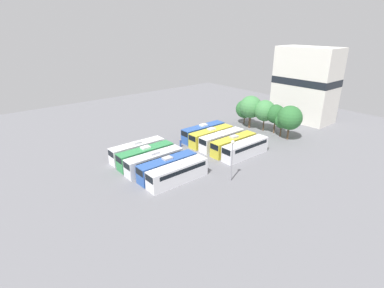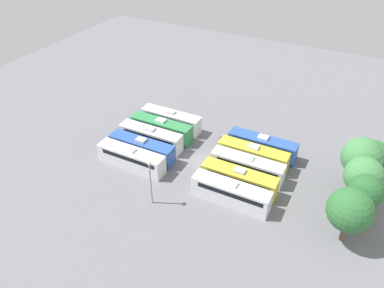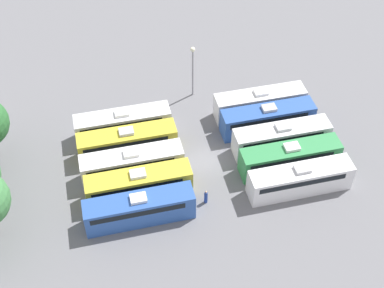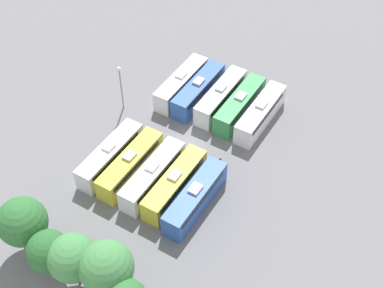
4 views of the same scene
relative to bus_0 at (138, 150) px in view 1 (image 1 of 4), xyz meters
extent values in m
plane|color=slate|center=(6.34, 8.29, -1.70)|extent=(116.56, 116.56, 0.00)
cube|color=white|center=(0.00, -0.03, -0.15)|extent=(2.47, 10.90, 3.11)
cube|color=black|center=(0.00, 0.24, 0.71)|extent=(2.51, 9.27, 0.68)
cube|color=black|center=(0.00, -5.47, 0.71)|extent=(2.17, 0.08, 1.09)
cube|color=#B2B2B7|center=(0.00, -0.03, 1.58)|extent=(1.20, 1.60, 0.35)
cube|color=#338C4C|center=(3.18, -0.12, -0.15)|extent=(2.47, 10.90, 3.11)
cube|color=black|center=(3.18, 0.16, 0.71)|extent=(2.51, 9.27, 0.68)
cube|color=black|center=(3.18, -5.56, 0.71)|extent=(2.17, 0.08, 1.09)
cube|color=white|center=(3.18, -0.12, 1.58)|extent=(1.20, 1.60, 0.35)
cube|color=silver|center=(6.26, -0.27, -0.15)|extent=(2.47, 10.90, 3.11)
cube|color=black|center=(6.26, 0.00, 0.71)|extent=(2.51, 9.27, 0.68)
cube|color=black|center=(6.26, -5.71, 0.71)|extent=(2.17, 0.08, 1.09)
cube|color=#B2B2B7|center=(6.26, -0.27, 1.58)|extent=(1.20, 1.60, 0.35)
cube|color=#2D56A8|center=(9.59, 0.19, -0.15)|extent=(2.47, 10.90, 3.11)
cube|color=black|center=(9.59, 0.46, 0.71)|extent=(2.51, 9.27, 0.68)
cube|color=black|center=(9.59, -5.25, 0.71)|extent=(2.17, 0.08, 1.09)
cube|color=#B2B2B7|center=(9.59, 0.19, 1.58)|extent=(1.20, 1.60, 0.35)
cube|color=silver|center=(12.45, 0.19, -0.15)|extent=(2.47, 10.90, 3.11)
cube|color=black|center=(12.45, 0.46, 0.71)|extent=(2.51, 9.27, 0.68)
cube|color=black|center=(12.45, -5.25, 0.71)|extent=(2.17, 0.08, 1.09)
cube|color=white|center=(12.45, 0.19, 1.58)|extent=(1.20, 1.60, 0.35)
cube|color=#2D56A8|center=(0.13, 16.79, -0.15)|extent=(2.47, 10.90, 3.11)
cube|color=black|center=(0.13, 17.07, 0.71)|extent=(2.51, 9.27, 0.68)
cube|color=black|center=(0.13, 11.35, 0.71)|extent=(2.17, 0.08, 1.09)
cube|color=white|center=(0.13, 16.79, 1.58)|extent=(1.20, 1.60, 0.35)
cube|color=gold|center=(3.25, 16.33, -0.15)|extent=(2.47, 10.90, 3.11)
cube|color=black|center=(3.25, 16.61, 0.71)|extent=(2.51, 9.27, 0.68)
cube|color=black|center=(3.25, 10.89, 0.71)|extent=(2.17, 0.08, 1.09)
cube|color=silver|center=(3.25, 16.33, 1.58)|extent=(1.20, 1.60, 0.35)
cube|color=white|center=(6.26, 16.55, -0.15)|extent=(2.47, 10.90, 3.11)
cube|color=black|center=(6.26, 16.82, 0.71)|extent=(2.51, 9.27, 0.68)
cube|color=black|center=(6.26, 11.11, 0.71)|extent=(2.17, 0.08, 1.09)
cube|color=white|center=(6.26, 16.55, 1.58)|extent=(1.20, 1.60, 0.35)
cube|color=gold|center=(9.58, 16.55, -0.15)|extent=(2.47, 10.90, 3.11)
cube|color=black|center=(9.58, 16.82, 0.71)|extent=(2.51, 9.27, 0.68)
cube|color=black|center=(9.58, 11.11, 0.71)|extent=(2.17, 0.08, 1.09)
cube|color=#B2B2B7|center=(9.58, 16.55, 1.58)|extent=(1.20, 1.60, 0.35)
cube|color=silver|center=(12.65, 16.60, -0.15)|extent=(2.47, 10.90, 3.11)
cube|color=black|center=(12.65, 16.87, 0.71)|extent=(2.51, 9.27, 0.68)
cube|color=black|center=(12.65, 11.15, 0.71)|extent=(2.17, 0.08, 1.09)
cube|color=white|center=(12.65, 16.60, 1.58)|extent=(1.20, 1.60, 0.35)
cylinder|color=navy|center=(0.67, 9.87, -0.96)|extent=(0.36, 0.36, 1.50)
sphere|color=tan|center=(0.67, 9.87, -0.09)|extent=(0.24, 0.24, 0.24)
cylinder|color=gray|center=(17.70, 7.17, 1.63)|extent=(0.20, 0.20, 6.68)
sphere|color=#EAE5C6|center=(17.70, 7.17, 5.15)|extent=(0.60, 0.60, 0.60)
cylinder|color=brown|center=(-1.43, 32.55, -0.56)|extent=(0.31, 0.31, 2.29)
sphere|color=#2D6B33|center=(-1.43, 32.55, 2.23)|extent=(4.70, 4.70, 4.70)
cylinder|color=brown|center=(1.62, 31.02, 0.02)|extent=(0.51, 0.51, 3.44)
sphere|color=#428447|center=(1.62, 31.02, 3.65)|extent=(5.46, 5.46, 5.46)
cylinder|color=brown|center=(5.29, 31.82, -0.07)|extent=(0.32, 0.32, 3.28)
sphere|color=#428447|center=(5.29, 31.82, 3.34)|extent=(5.04, 5.04, 5.04)
cylinder|color=brown|center=(8.02, 32.33, -0.12)|extent=(0.36, 0.36, 3.16)
sphere|color=#28602D|center=(8.02, 32.33, 3.01)|extent=(4.45, 4.45, 4.45)
cylinder|color=brown|center=(10.43, 31.50, -0.43)|extent=(0.34, 0.34, 2.55)
sphere|color=#2D6B33|center=(10.43, 31.50, 1.98)|extent=(3.24, 3.24, 3.24)
cylinder|color=brown|center=(12.56, 31.17, -0.12)|extent=(0.42, 0.42, 3.18)
sphere|color=#2D6B33|center=(12.56, 31.17, 3.35)|extent=(5.37, 5.37, 5.37)
cube|color=silver|center=(5.95, 47.44, 7.79)|extent=(15.40, 8.27, 19.00)
cube|color=black|center=(5.95, 47.44, 8.74)|extent=(15.46, 8.33, 1.80)
camera|label=1|loc=(47.23, -25.89, 22.25)|focal=28.00mm
camera|label=2|loc=(48.39, 29.23, 34.28)|focal=35.00mm
camera|label=3|loc=(-32.46, 19.28, 42.05)|focal=50.00mm
camera|label=4|loc=(-19.44, 49.80, 49.17)|focal=50.00mm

